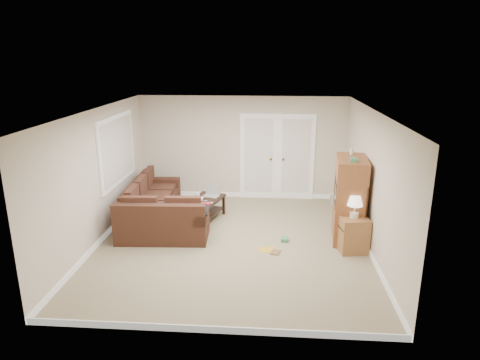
# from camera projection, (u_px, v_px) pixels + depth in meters

# --- Properties ---
(floor) EXTENTS (5.50, 5.50, 0.00)m
(floor) POSITION_uv_depth(u_px,v_px,m) (232.00, 243.00, 8.11)
(floor) COLOR gray
(floor) RESTS_ON ground
(ceiling) EXTENTS (5.00, 5.50, 0.02)m
(ceiling) POSITION_uv_depth(u_px,v_px,m) (232.00, 111.00, 7.40)
(ceiling) COLOR white
(ceiling) RESTS_ON wall_back
(wall_left) EXTENTS (0.02, 5.50, 2.50)m
(wall_left) POSITION_uv_depth(u_px,v_px,m) (98.00, 177.00, 7.93)
(wall_left) COLOR beige
(wall_left) RESTS_ON floor
(wall_right) EXTENTS (0.02, 5.50, 2.50)m
(wall_right) POSITION_uv_depth(u_px,v_px,m) (372.00, 183.00, 7.59)
(wall_right) COLOR beige
(wall_right) RESTS_ON floor
(wall_back) EXTENTS (5.00, 0.02, 2.50)m
(wall_back) POSITION_uv_depth(u_px,v_px,m) (242.00, 148.00, 10.39)
(wall_back) COLOR beige
(wall_back) RESTS_ON floor
(wall_front) EXTENTS (5.00, 0.02, 2.50)m
(wall_front) POSITION_uv_depth(u_px,v_px,m) (211.00, 244.00, 5.13)
(wall_front) COLOR beige
(wall_front) RESTS_ON floor
(baseboards) EXTENTS (5.00, 5.50, 0.10)m
(baseboards) POSITION_uv_depth(u_px,v_px,m) (232.00, 240.00, 8.10)
(baseboards) COLOR white
(baseboards) RESTS_ON floor
(french_doors) EXTENTS (1.80, 0.05, 2.13)m
(french_doors) POSITION_uv_depth(u_px,v_px,m) (277.00, 157.00, 10.36)
(french_doors) COLOR white
(french_doors) RESTS_ON floor
(window_left) EXTENTS (0.05, 1.92, 1.42)m
(window_left) POSITION_uv_depth(u_px,v_px,m) (117.00, 150.00, 8.80)
(window_left) COLOR white
(window_left) RESTS_ON wall_left
(sectional_sofa) EXTENTS (1.89, 2.67, 0.81)m
(sectional_sofa) POSITION_uv_depth(u_px,v_px,m) (157.00, 212.00, 8.83)
(sectional_sofa) COLOR #412519
(sectional_sofa) RESTS_ON floor
(coffee_table) EXTENTS (0.88, 1.27, 0.79)m
(coffee_table) POSITION_uv_depth(u_px,v_px,m) (204.00, 210.00, 9.11)
(coffee_table) COLOR black
(coffee_table) RESTS_ON floor
(tv_armoire) EXTENTS (0.65, 1.05, 1.72)m
(tv_armoire) POSITION_uv_depth(u_px,v_px,m) (349.00, 199.00, 8.08)
(tv_armoire) COLOR brown
(tv_armoire) RESTS_ON floor
(side_cabinet) EXTENTS (0.56, 0.56, 1.05)m
(side_cabinet) POSITION_uv_depth(u_px,v_px,m) (353.00, 231.00, 7.71)
(side_cabinet) COLOR #9A6738
(side_cabinet) RESTS_ON floor
(space_heater) EXTENTS (0.13, 0.12, 0.28)m
(space_heater) POSITION_uv_depth(u_px,v_px,m) (333.00, 199.00, 10.14)
(space_heater) COLOR silver
(space_heater) RESTS_ON floor
(floor_magazine) EXTENTS (0.35, 0.31, 0.01)m
(floor_magazine) POSITION_uv_depth(u_px,v_px,m) (267.00, 250.00, 7.82)
(floor_magazine) COLOR gold
(floor_magazine) RESTS_ON floor
(floor_greenbox) EXTENTS (0.14, 0.19, 0.07)m
(floor_greenbox) POSITION_uv_depth(u_px,v_px,m) (284.00, 239.00, 8.18)
(floor_greenbox) COLOR #3E8956
(floor_greenbox) RESTS_ON floor
(floor_book) EXTENTS (0.22, 0.25, 0.02)m
(floor_book) POSITION_uv_depth(u_px,v_px,m) (271.00, 252.00, 7.73)
(floor_book) COLOR brown
(floor_book) RESTS_ON floor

